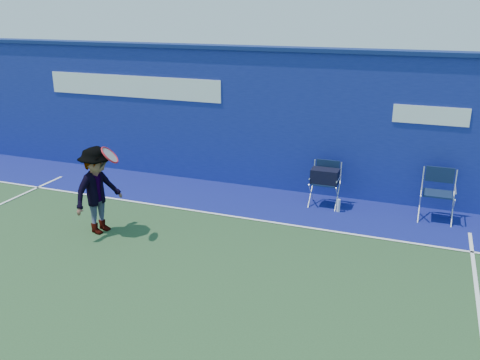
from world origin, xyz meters
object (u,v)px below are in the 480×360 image
at_px(directors_chair_right, 436,205).
at_px(water_bottle, 339,206).
at_px(directors_chair_left, 325,188).
at_px(tennis_player, 98,190).

xyz_separation_m(directors_chair_right, water_bottle, (-1.80, -0.27, -0.18)).
distance_m(directors_chair_left, tennis_player, 4.44).
bearing_deg(directors_chair_right, water_bottle, -171.59).
xyz_separation_m(directors_chair_left, tennis_player, (-3.52, -2.67, 0.42)).
bearing_deg(tennis_player, directors_chair_left, 37.15).
bearing_deg(directors_chair_right, directors_chair_left, -179.08).
bearing_deg(directors_chair_left, tennis_player, -142.85).
distance_m(water_bottle, tennis_player, 4.61).
relative_size(directors_chair_left, tennis_player, 0.55).
distance_m(directors_chair_left, directors_chair_right, 2.14).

